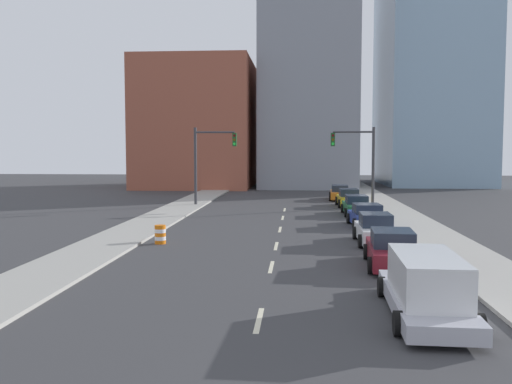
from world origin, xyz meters
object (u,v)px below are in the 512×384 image
(sedan_blue, at_px, (367,216))
(sedan_green, at_px, (356,206))
(box_truck_silver, at_px, (426,287))
(traffic_signal_right, at_px, (362,156))
(sedan_white, at_px, (375,230))
(traffic_signal_left, at_px, (206,156))
(sedan_yellow, at_px, (349,198))
(sedan_orange, at_px, (340,193))
(traffic_barrel, at_px, (160,234))
(sedan_maroon, at_px, (392,250))

(sedan_blue, relative_size, sedan_green, 0.94)
(box_truck_silver, bearing_deg, traffic_signal_right, 89.24)
(sedan_white, bearing_deg, traffic_signal_left, 122.08)
(traffic_signal_right, bearing_deg, sedan_white, -93.97)
(sedan_white, xyz_separation_m, sedan_yellow, (0.29, 18.92, -0.02))
(sedan_orange, bearing_deg, traffic_signal_left, -147.08)
(sedan_white, bearing_deg, sedan_blue, 86.86)
(box_truck_silver, distance_m, sedan_yellow, 31.69)
(traffic_signal_left, relative_size, sedan_green, 1.41)
(traffic_signal_right, relative_size, traffic_barrel, 6.96)
(box_truck_silver, relative_size, sedan_green, 1.37)
(traffic_barrel, height_order, sedan_maroon, sedan_maroon)
(traffic_signal_left, xyz_separation_m, traffic_barrel, (0.77, -19.44, -3.73))
(sedan_white, xyz_separation_m, sedan_orange, (-0.00, 25.28, -0.07))
(sedan_green, distance_m, sedan_yellow, 6.17)
(sedan_blue, height_order, sedan_yellow, sedan_yellow)
(traffic_signal_right, height_order, sedan_orange, traffic_signal_right)
(traffic_signal_right, height_order, sedan_white, traffic_signal_right)
(sedan_green, bearing_deg, box_truck_silver, -91.91)
(traffic_barrel, distance_m, sedan_green, 17.66)
(traffic_signal_right, xyz_separation_m, sedan_green, (-0.97, -5.80, -3.55))
(traffic_signal_right, bearing_deg, sedan_maroon, -93.24)
(traffic_signal_left, distance_m, sedan_yellow, 12.47)
(box_truck_silver, distance_m, sedan_maroon, 6.99)
(traffic_signal_right, distance_m, sedan_blue, 12.53)
(sedan_white, bearing_deg, traffic_barrel, -175.42)
(traffic_signal_left, height_order, traffic_barrel, traffic_signal_left)
(sedan_white, distance_m, sedan_green, 12.76)
(traffic_signal_left, distance_m, box_truck_silver, 33.49)
(sedan_blue, bearing_deg, sedan_white, -96.17)
(traffic_signal_right, distance_m, sedan_yellow, 3.68)
(traffic_signal_left, xyz_separation_m, sedan_maroon, (11.57, -24.33, -3.52))
(traffic_signal_left, height_order, box_truck_silver, traffic_signal_left)
(sedan_yellow, bearing_deg, traffic_barrel, -120.66)
(sedan_blue, bearing_deg, sedan_maroon, -95.14)
(traffic_signal_left, xyz_separation_m, sedan_green, (11.98, -5.80, -3.55))
(traffic_barrel, distance_m, sedan_blue, 13.50)
(box_truck_silver, height_order, sedan_yellow, box_truck_silver)
(traffic_barrel, height_order, box_truck_silver, box_truck_silver)
(box_truck_silver, xyz_separation_m, sedan_yellow, (0.56, 31.69, -0.19))
(sedan_blue, relative_size, sedan_orange, 0.91)
(traffic_barrel, xyz_separation_m, sedan_white, (10.89, 0.89, 0.23))
(traffic_barrel, height_order, sedan_orange, sedan_orange)
(traffic_barrel, bearing_deg, sedan_yellow, 60.54)
(traffic_signal_left, height_order, sedan_blue, traffic_signal_left)
(traffic_signal_left, bearing_deg, sedan_orange, 29.98)
(box_truck_silver, xyz_separation_m, sedan_blue, (0.62, 19.35, -0.23))
(traffic_signal_right, relative_size, box_truck_silver, 1.03)
(traffic_barrel, height_order, sedan_blue, sedan_blue)
(traffic_barrel, height_order, sedan_green, sedan_green)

